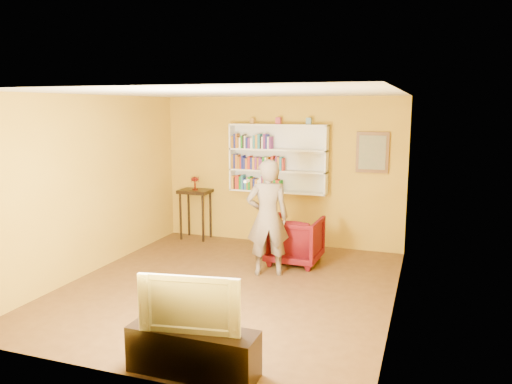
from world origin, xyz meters
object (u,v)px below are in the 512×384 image
armchair (295,240)px  television (192,301)px  person (268,218)px  console_table (195,198)px  tv_cabinet (193,351)px  ruby_lustre (195,180)px  bookshelf (279,158)px

armchair → television: television is taller
person → console_table: bearing=-60.8°
console_table → tv_cabinet: 5.03m
console_table → television: bearing=-64.1°
ruby_lustre → person: bearing=-38.1°
bookshelf → ruby_lustre: bearing=-174.4°
tv_cabinet → television: (0.00, 0.00, 0.50)m
ruby_lustre → television: bearing=-64.1°
bookshelf → armchair: size_ratio=2.14×
tv_cabinet → television: size_ratio=1.31×
ruby_lustre → armchair: size_ratio=0.30×
console_table → tv_cabinet: console_table is taller
ruby_lustre → console_table: bearing=26.6°
bookshelf → tv_cabinet: (0.57, -4.66, -1.37)m
bookshelf → person: bearing=-78.6°
ruby_lustre → tv_cabinet: (2.19, -4.50, -0.91)m
console_table → ruby_lustre: 0.34m
armchair → person: 0.88m
console_table → television: size_ratio=0.99×
bookshelf → armchair: 1.68m
bookshelf → armchair: bearing=-60.0°
bookshelf → television: bearing=-83.1°
console_table → armchair: (2.20, -0.85, -0.41)m
bookshelf → ruby_lustre: (-1.62, -0.16, -0.46)m
armchair → tv_cabinet: (-0.02, -3.65, -0.16)m
ruby_lustre → person: 2.50m
bookshelf → ruby_lustre: bookshelf is taller
ruby_lustre → television: ruby_lustre is taller
person → ruby_lustre: bearing=-60.8°
armchair → television: 3.66m
armchair → person: size_ratio=0.48×
ruby_lustre → television: (2.19, -4.50, -0.41)m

